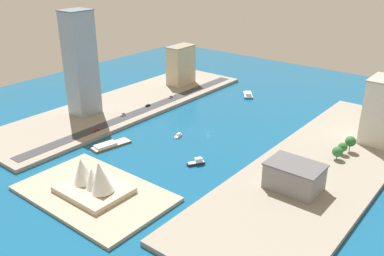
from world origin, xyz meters
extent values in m
plane|color=#145684|center=(0.00, 0.00, 0.00)|extent=(440.00, 440.00, 0.00)
cube|color=gray|center=(-86.66, 0.00, 1.36)|extent=(70.00, 240.00, 2.72)
cube|color=gray|center=(86.66, 0.00, 1.36)|extent=(70.00, 240.00, 2.72)
cube|color=#A89E89|center=(-2.34, 105.62, 1.00)|extent=(82.81, 51.93, 2.00)
cube|color=#38383D|center=(63.59, 0.00, 2.80)|extent=(10.02, 228.00, 0.15)
cube|color=#1E284C|center=(-23.72, 44.07, 0.88)|extent=(8.68, 10.96, 1.75)
cone|color=#1E284C|center=(-20.62, 49.02, 0.88)|extent=(2.17, 2.17, 1.58)
cube|color=white|center=(-24.58, 42.69, 3.03)|extent=(4.80, 5.34, 2.56)
cube|color=beige|center=(-23.72, 44.07, 1.80)|extent=(8.33, 10.52, 0.10)
cube|color=white|center=(11.58, 19.71, 0.60)|extent=(4.19, 7.97, 1.20)
cone|color=white|center=(10.79, 23.75, 0.60)|extent=(1.27, 1.27, 1.08)
cube|color=white|center=(11.76, 18.81, 1.89)|extent=(2.67, 3.64, 1.37)
cube|color=beige|center=(11.58, 19.71, 1.25)|extent=(4.02, 7.65, 0.10)
cylinder|color=silver|center=(11.51, 20.08, 7.13)|extent=(0.24, 0.24, 11.85)
cube|color=brown|center=(36.97, 59.24, 0.72)|extent=(13.36, 28.11, 1.43)
cone|color=brown|center=(34.37, 45.60, 0.72)|extent=(1.51, 1.51, 1.29)
cube|color=white|center=(37.75, 63.28, 2.24)|extent=(9.32, 15.38, 1.61)
cube|color=beige|center=(36.97, 59.24, 1.48)|extent=(12.82, 26.98, 0.10)
cube|color=blue|center=(20.47, -87.84, 0.87)|extent=(16.58, 18.77, 1.73)
cone|color=blue|center=(26.03, -95.39, 0.87)|extent=(2.18, 2.18, 1.56)
cube|color=white|center=(19.12, -86.01, 3.03)|extent=(8.96, 9.77, 2.59)
cube|color=beige|center=(20.47, -87.84, 1.78)|extent=(15.91, 18.02, 0.10)
cube|color=#C6B793|center=(86.77, -72.92, 20.58)|extent=(15.05, 26.32, 35.73)
cube|color=gray|center=(86.77, -72.92, 38.85)|extent=(15.66, 27.37, 0.80)
cube|color=#8C9EB2|center=(95.15, 34.19, 42.04)|extent=(17.13, 20.06, 78.65)
cube|color=slate|center=(95.15, 34.19, 81.77)|extent=(17.82, 20.87, 0.80)
cube|color=gray|center=(-84.70, 36.45, 9.73)|extent=(28.10, 19.95, 14.02)
cube|color=#59595C|center=(-84.70, 36.45, 17.14)|extent=(29.22, 20.75, 0.80)
cylinder|color=black|center=(66.26, 21.88, 3.19)|extent=(0.27, 0.65, 0.64)
cylinder|color=black|center=(67.87, 21.92, 3.19)|extent=(0.27, 0.65, 0.64)
cylinder|color=black|center=(66.34, 18.88, 3.19)|extent=(0.27, 0.65, 0.64)
cylinder|color=black|center=(67.96, 18.92, 3.19)|extent=(0.27, 0.65, 0.64)
cube|color=white|center=(67.11, 20.40, 3.53)|extent=(1.94, 4.34, 0.88)
cube|color=#262D38|center=(67.11, 20.19, 4.27)|extent=(1.67, 2.45, 0.61)
cylinder|color=black|center=(61.45, 50.67, 3.19)|extent=(0.27, 0.65, 0.64)
cylinder|color=black|center=(59.83, 50.73, 3.19)|extent=(0.27, 0.65, 0.64)
cylinder|color=black|center=(61.56, 53.82, 3.19)|extent=(0.27, 0.65, 0.64)
cylinder|color=black|center=(59.93, 53.87, 3.19)|extent=(0.27, 0.65, 0.64)
cube|color=red|center=(60.69, 52.27, 3.49)|extent=(1.98, 4.55, 0.80)
cube|color=#262D38|center=(60.70, 52.50, 4.16)|extent=(1.69, 2.57, 0.53)
cylinder|color=black|center=(65.99, -5.10, 3.19)|extent=(0.25, 0.64, 0.64)
cylinder|color=black|center=(67.49, -5.10, 3.19)|extent=(0.25, 0.64, 0.64)
cylinder|color=black|center=(65.98, -8.36, 3.19)|extent=(0.25, 0.64, 0.64)
cylinder|color=black|center=(67.48, -8.37, 3.19)|extent=(0.25, 0.64, 0.64)
cube|color=black|center=(66.73, -6.73, 3.53)|extent=(1.72, 4.68, 0.89)
cube|color=#262D38|center=(66.73, -6.97, 4.22)|extent=(1.51, 2.62, 0.49)
cylinder|color=black|center=(65.36, -33.01, 3.19)|extent=(0.27, 0.65, 0.64)
cylinder|color=black|center=(66.93, -32.95, 3.19)|extent=(0.27, 0.65, 0.64)
cylinder|color=black|center=(65.47, -36.25, 3.19)|extent=(0.27, 0.65, 0.64)
cylinder|color=black|center=(67.05, -36.19, 3.19)|extent=(0.27, 0.65, 0.64)
cube|color=#B7B7BC|center=(66.20, -34.60, 3.46)|extent=(1.94, 4.69, 0.74)
cube|color=#262D38|center=(66.21, -34.83, 4.11)|extent=(1.65, 2.64, 0.56)
cylinder|color=black|center=(57.75, -30.61, 5.47)|extent=(0.18, 0.18, 5.50)
cube|color=black|center=(57.75, -30.61, 8.72)|extent=(0.36, 0.36, 1.00)
sphere|color=red|center=(57.75, -30.61, 9.07)|extent=(0.24, 0.24, 0.24)
sphere|color=yellow|center=(57.75, -30.61, 8.72)|extent=(0.24, 0.24, 0.24)
sphere|color=green|center=(57.75, -30.61, 8.37)|extent=(0.24, 0.24, 0.24)
cube|color=#BCAD93|center=(-2.34, 105.62, 3.50)|extent=(37.07, 28.51, 3.00)
cone|color=white|center=(-8.99, 105.62, 13.44)|extent=(13.87, 12.30, 17.99)
cone|color=white|center=(-2.34, 105.62, 10.61)|extent=(10.30, 9.32, 12.02)
cone|color=white|center=(6.17, 105.62, 12.01)|extent=(13.30, 12.00, 15.13)
cylinder|color=brown|center=(-92.40, -27.47, 4.92)|extent=(0.50, 0.50, 4.40)
sphere|color=#2D7233|center=(-92.40, -27.47, 9.83)|extent=(6.77, 6.77, 6.77)
cylinder|color=brown|center=(-90.30, -20.42, 4.11)|extent=(0.50, 0.50, 2.79)
sphere|color=#2D7233|center=(-90.30, -20.42, 7.84)|extent=(5.82, 5.82, 5.82)
cylinder|color=brown|center=(-90.26, -11.73, 3.99)|extent=(0.50, 0.50, 2.54)
sphere|color=#2D7233|center=(-90.26, -11.73, 7.87)|extent=(6.54, 6.54, 6.54)
camera|label=1|loc=(-164.65, 224.03, 122.48)|focal=39.28mm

